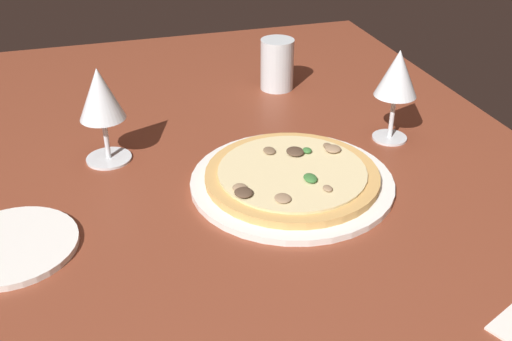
% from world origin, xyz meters
% --- Properties ---
extents(dining_table, '(1.50, 1.10, 0.04)m').
position_xyz_m(dining_table, '(0.00, 0.00, 0.02)').
color(dining_table, brown).
rests_on(dining_table, ground).
extents(pizza_main, '(0.31, 0.31, 0.03)m').
position_xyz_m(pizza_main, '(-0.02, -0.11, 0.05)').
color(pizza_main, white).
rests_on(pizza_main, dining_table).
extents(wine_glass_far, '(0.07, 0.07, 0.16)m').
position_xyz_m(wine_glass_far, '(0.08, -0.32, 0.16)').
color(wine_glass_far, silver).
rests_on(wine_glass_far, dining_table).
extents(wine_glass_near, '(0.07, 0.07, 0.16)m').
position_xyz_m(wine_glass_near, '(0.14, 0.15, 0.15)').
color(wine_glass_near, silver).
rests_on(wine_glass_near, dining_table).
extents(water_glass, '(0.07, 0.07, 0.10)m').
position_xyz_m(water_glass, '(0.35, -0.21, 0.08)').
color(water_glass, silver).
rests_on(water_glass, dining_table).
extents(side_plate, '(0.17, 0.17, 0.01)m').
position_xyz_m(side_plate, '(-0.06, 0.29, 0.04)').
color(side_plate, white).
rests_on(side_plate, dining_table).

